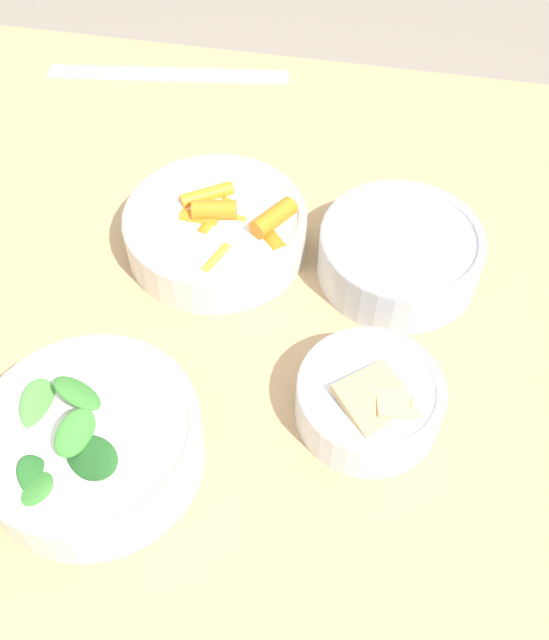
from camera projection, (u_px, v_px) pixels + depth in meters
name	position (u px, v px, depth m)	size (l,w,h in m)	color
ground_plane	(231.00, 557.00, 1.30)	(10.00, 10.00, 0.00)	gray
dining_table	(205.00, 368.00, 0.81)	(1.08, 0.93, 0.73)	tan
bowl_carrots	(220.00, 229.00, 0.76)	(0.19, 0.19, 0.07)	silver
bowl_greens	(90.00, 441.00, 0.60)	(0.19, 0.19, 0.09)	silver
bowl_beans_hotdog	(399.00, 254.00, 0.74)	(0.17, 0.17, 0.06)	silver
bowl_cookies	(370.00, 399.00, 0.63)	(0.13, 0.13, 0.06)	silver
ruler	(169.00, 74.00, 0.98)	(0.33, 0.08, 0.00)	#EFB7C6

